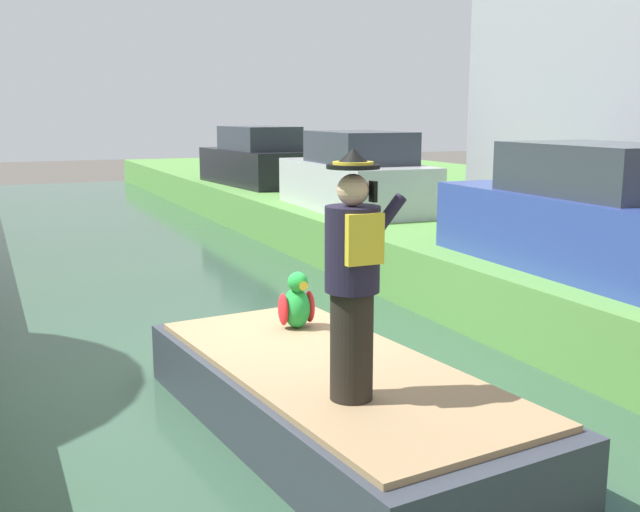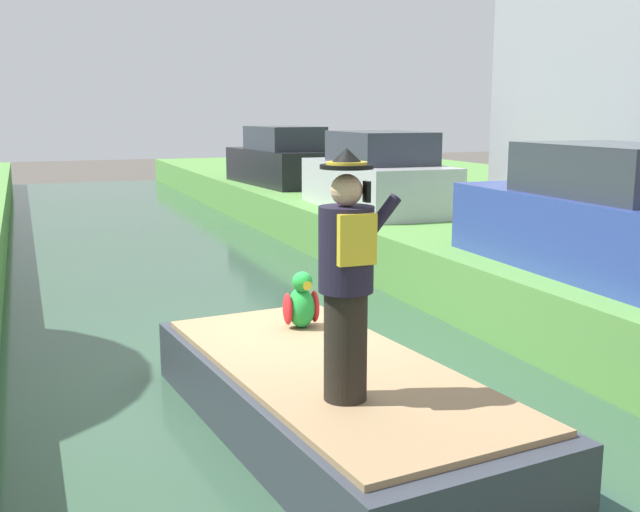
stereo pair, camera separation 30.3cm
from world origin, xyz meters
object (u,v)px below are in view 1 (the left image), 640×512
Objects in this scene: parrot_plush at (297,304)px; parked_car_silver at (355,177)px; parked_car_blue at (588,216)px; parked_car_dark at (257,160)px; boat at (333,399)px; person_pirate at (353,277)px.

parrot_plush is 7.50m from parked_car_silver.
parked_car_blue is 6.17m from parked_car_silver.
parked_car_dark is at bearing 72.13° from parrot_plush.
boat is at bearing -106.99° from parked_car_dark.
boat is 7.65× the size of parrot_plush.
parked_car_dark is (4.22, 13.94, -0.06)m from person_pirate.
parked_car_silver is (4.22, 8.29, -0.06)m from person_pirate.
person_pirate reaches higher than parked_car_blue.
person_pirate is at bearing -104.60° from boat.
parked_car_silver is (3.88, 6.39, 0.62)m from parrot_plush.
person_pirate is 4.73m from parked_car_blue.
parked_car_blue is at bearing 33.19° from person_pirate.
parked_car_blue is 1.00× the size of parked_car_silver.
parked_car_silver is at bearing 61.89° from boat.
parked_car_silver is at bearing 90.00° from parked_car_blue.
person_pirate is at bearing -153.31° from parked_car_blue.
boat is at bearing -97.35° from parrot_plush.
person_pirate is 0.46× the size of parked_car_blue.
parked_car_dark is (0.00, 5.65, 0.00)m from parked_car_silver.
parked_car_silver is 0.99× the size of parked_car_dark.
person_pirate is (-0.20, -0.75, 1.23)m from boat.
parked_car_blue and parked_car_silver have the same top height.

